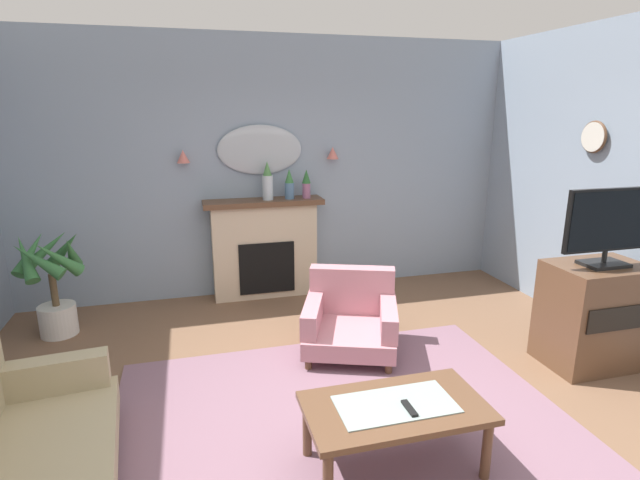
{
  "coord_description": "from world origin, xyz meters",
  "views": [
    {
      "loc": [
        -0.96,
        -2.75,
        2.16
      ],
      "look_at": [
        0.25,
        1.75,
        0.92
      ],
      "focal_mm": 27.64,
      "sensor_mm": 36.0,
      "label": 1
    }
  ],
  "objects_px": {
    "wall_mirror": "(260,150)",
    "tv_cabinet": "(594,315)",
    "mantel_vase_left": "(289,184)",
    "wall_sconce_left": "(183,156)",
    "tv_remote": "(409,409)",
    "tv_flatscreen": "(610,225)",
    "mantel_vase_centre": "(306,183)",
    "fireplace": "(265,249)",
    "wall_clock": "(594,137)",
    "armchair_beside_couch": "(351,317)",
    "wall_sconce_right": "(333,153)",
    "potted_plant_corner_palm": "(52,280)",
    "coffee_table": "(395,413)",
    "mantel_vase_right": "(268,182)",
    "floral_couch": "(7,465)"
  },
  "relations": [
    {
      "from": "fireplace",
      "to": "wall_clock",
      "type": "bearing_deg",
      "value": -27.33
    },
    {
      "from": "mantel_vase_centre",
      "to": "wall_sconce_right",
      "type": "relative_size",
      "value": 2.37
    },
    {
      "from": "tv_cabinet",
      "to": "mantel_vase_centre",
      "type": "bearing_deg",
      "value": 130.45
    },
    {
      "from": "coffee_table",
      "to": "tv_cabinet",
      "type": "relative_size",
      "value": 1.22
    },
    {
      "from": "tv_remote",
      "to": "tv_cabinet",
      "type": "height_order",
      "value": "tv_cabinet"
    },
    {
      "from": "tv_remote",
      "to": "coffee_table",
      "type": "bearing_deg",
      "value": 126.31
    },
    {
      "from": "potted_plant_corner_palm",
      "to": "coffee_table",
      "type": "bearing_deg",
      "value": -46.71
    },
    {
      "from": "mantel_vase_left",
      "to": "wall_sconce_left",
      "type": "xyz_separation_m",
      "value": [
        -1.15,
        0.12,
        0.33
      ]
    },
    {
      "from": "wall_clock",
      "to": "coffee_table",
      "type": "distance_m",
      "value": 3.47
    },
    {
      "from": "wall_sconce_right",
      "to": "armchair_beside_couch",
      "type": "xyz_separation_m",
      "value": [
        -0.3,
        -1.64,
        -1.35
      ]
    },
    {
      "from": "tv_cabinet",
      "to": "potted_plant_corner_palm",
      "type": "relative_size",
      "value": 0.86
    },
    {
      "from": "fireplace",
      "to": "mantel_vase_left",
      "type": "distance_m",
      "value": 0.81
    },
    {
      "from": "wall_clock",
      "to": "armchair_beside_couch",
      "type": "xyz_separation_m",
      "value": [
        -2.44,
        -0.01,
        -1.59
      ]
    },
    {
      "from": "wall_sconce_left",
      "to": "coffee_table",
      "type": "relative_size",
      "value": 0.13
    },
    {
      "from": "wall_sconce_right",
      "to": "wall_clock",
      "type": "distance_m",
      "value": 2.7
    },
    {
      "from": "tv_remote",
      "to": "mantel_vase_left",
      "type": "bearing_deg",
      "value": 91.02
    },
    {
      "from": "wall_sconce_right",
      "to": "armchair_beside_couch",
      "type": "distance_m",
      "value": 2.15
    },
    {
      "from": "armchair_beside_couch",
      "to": "tv_cabinet",
      "type": "xyz_separation_m",
      "value": [
        1.93,
        -0.8,
        0.15
      ]
    },
    {
      "from": "mantel_vase_right",
      "to": "mantel_vase_centre",
      "type": "bearing_deg",
      "value": 0.0
    },
    {
      "from": "mantel_vase_left",
      "to": "armchair_beside_couch",
      "type": "xyz_separation_m",
      "value": [
        0.25,
        -1.52,
        -1.02
      ]
    },
    {
      "from": "fireplace",
      "to": "potted_plant_corner_palm",
      "type": "height_order",
      "value": "fireplace"
    },
    {
      "from": "wall_mirror",
      "to": "tv_cabinet",
      "type": "height_order",
      "value": "wall_mirror"
    },
    {
      "from": "coffee_table",
      "to": "potted_plant_corner_palm",
      "type": "distance_m",
      "value": 3.57
    },
    {
      "from": "mantel_vase_right",
      "to": "armchair_beside_couch",
      "type": "bearing_deg",
      "value": -71.93
    },
    {
      "from": "mantel_vase_left",
      "to": "potted_plant_corner_palm",
      "type": "distance_m",
      "value": 2.61
    },
    {
      "from": "tv_flatscreen",
      "to": "wall_sconce_left",
      "type": "bearing_deg",
      "value": 143.53
    },
    {
      "from": "wall_sconce_right",
      "to": "floral_couch",
      "type": "relative_size",
      "value": 0.08
    },
    {
      "from": "armchair_beside_couch",
      "to": "mantel_vase_right",
      "type": "bearing_deg",
      "value": 108.07
    },
    {
      "from": "coffee_table",
      "to": "tv_flatscreen",
      "type": "relative_size",
      "value": 1.31
    },
    {
      "from": "tv_cabinet",
      "to": "tv_flatscreen",
      "type": "relative_size",
      "value": 1.07
    },
    {
      "from": "wall_clock",
      "to": "fireplace",
      "type": "bearing_deg",
      "value": 152.67
    },
    {
      "from": "wall_mirror",
      "to": "potted_plant_corner_palm",
      "type": "height_order",
      "value": "wall_mirror"
    },
    {
      "from": "coffee_table",
      "to": "armchair_beside_couch",
      "type": "bearing_deg",
      "value": 81.17
    },
    {
      "from": "mantel_vase_centre",
      "to": "wall_sconce_left",
      "type": "relative_size",
      "value": 2.37
    },
    {
      "from": "mantel_vase_left",
      "to": "wall_clock",
      "type": "relative_size",
      "value": 1.11
    },
    {
      "from": "mantel_vase_left",
      "to": "mantel_vase_centre",
      "type": "height_order",
      "value": "mantel_vase_left"
    },
    {
      "from": "mantel_vase_right",
      "to": "armchair_beside_couch",
      "type": "height_order",
      "value": "mantel_vase_right"
    },
    {
      "from": "wall_clock",
      "to": "armchair_beside_couch",
      "type": "relative_size",
      "value": 0.3
    },
    {
      "from": "tv_remote",
      "to": "tv_flatscreen",
      "type": "xyz_separation_m",
      "value": [
        2.12,
        0.83,
        0.79
      ]
    },
    {
      "from": "mantel_vase_left",
      "to": "potted_plant_corner_palm",
      "type": "height_order",
      "value": "mantel_vase_left"
    },
    {
      "from": "floral_couch",
      "to": "wall_sconce_right",
      "type": "bearing_deg",
      "value": 48.19
    },
    {
      "from": "potted_plant_corner_palm",
      "to": "wall_clock",
      "type": "bearing_deg",
      "value": -11.2
    },
    {
      "from": "wall_sconce_right",
      "to": "armchair_beside_couch",
      "type": "bearing_deg",
      "value": -100.48
    },
    {
      "from": "coffee_table",
      "to": "potted_plant_corner_palm",
      "type": "relative_size",
      "value": 1.05
    },
    {
      "from": "mantel_vase_centre",
      "to": "tv_flatscreen",
      "type": "height_order",
      "value": "tv_flatscreen"
    },
    {
      "from": "potted_plant_corner_palm",
      "to": "wall_mirror",
      "type": "bearing_deg",
      "value": 17.32
    },
    {
      "from": "mantel_vase_left",
      "to": "tv_flatscreen",
      "type": "height_order",
      "value": "tv_flatscreen"
    },
    {
      "from": "wall_sconce_left",
      "to": "armchair_beside_couch",
      "type": "bearing_deg",
      "value": -49.61
    },
    {
      "from": "coffee_table",
      "to": "mantel_vase_left",
      "type": "bearing_deg",
      "value": 90.03
    },
    {
      "from": "wall_sconce_right",
      "to": "potted_plant_corner_palm",
      "type": "height_order",
      "value": "wall_sconce_right"
    }
  ]
}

